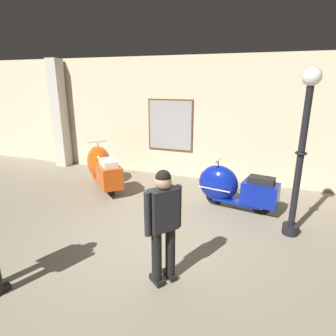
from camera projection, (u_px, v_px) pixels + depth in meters
The scene contains 6 objects.
ground_plane at pixel (150, 241), 4.83m from camera, with size 60.00×60.00×0.00m, color gray.
showroom_back_wall at pixel (197, 119), 7.65m from camera, with size 18.00×0.63×3.24m.
scooter_0 at pixel (102, 167), 7.25m from camera, with size 1.69×1.65×1.13m.
scooter_1 at pixel (230, 187), 6.02m from camera, with size 1.73×0.76×1.02m.
lamppost at pixel (302, 148), 4.63m from camera, with size 0.29×0.29×2.81m.
visitor_1 at pixel (163, 220), 3.63m from camera, with size 0.39×0.44×1.58m.
Camera 1 is at (1.74, -3.89, 2.61)m, focal length 30.52 mm.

